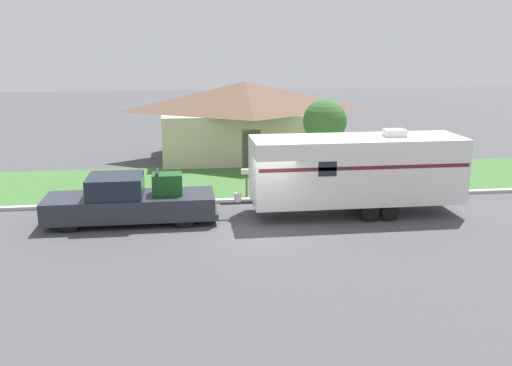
# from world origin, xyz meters

# --- Properties ---
(ground_plane) EXTENTS (120.00, 120.00, 0.00)m
(ground_plane) POSITION_xyz_m (0.00, 0.00, 0.00)
(ground_plane) COLOR #47474C
(curb_strip) EXTENTS (80.00, 0.30, 0.14)m
(curb_strip) POSITION_xyz_m (0.00, 3.75, 0.07)
(curb_strip) COLOR #ADADA8
(curb_strip) RESTS_ON ground_plane
(lawn_strip) EXTENTS (80.00, 7.00, 0.03)m
(lawn_strip) POSITION_xyz_m (0.00, 7.40, 0.01)
(lawn_strip) COLOR #3D6B33
(lawn_strip) RESTS_ON ground_plane
(house_across_street) EXTENTS (10.34, 6.50, 4.48)m
(house_across_street) POSITION_xyz_m (0.82, 13.37, 2.32)
(house_across_street) COLOR beige
(house_across_street) RESTS_ON ground_plane
(pickup_truck) EXTENTS (6.49, 2.09, 2.00)m
(pickup_truck) POSITION_xyz_m (-4.95, 1.46, 0.84)
(pickup_truck) COLOR black
(pickup_truck) RESTS_ON ground_plane
(travel_trailer) EXTENTS (9.61, 2.49, 3.40)m
(travel_trailer) POSITION_xyz_m (3.95, 1.46, 1.84)
(travel_trailer) COLOR black
(travel_trailer) RESTS_ON ground_plane
(mailbox) EXTENTS (0.48, 0.20, 1.29)m
(mailbox) POSITION_xyz_m (-0.11, 4.45, 0.99)
(mailbox) COLOR brown
(mailbox) RESTS_ON ground_plane
(tree_in_yard) EXTENTS (2.06, 2.06, 4.16)m
(tree_in_yard) POSITION_xyz_m (3.76, 5.99, 3.10)
(tree_in_yard) COLOR brown
(tree_in_yard) RESTS_ON ground_plane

